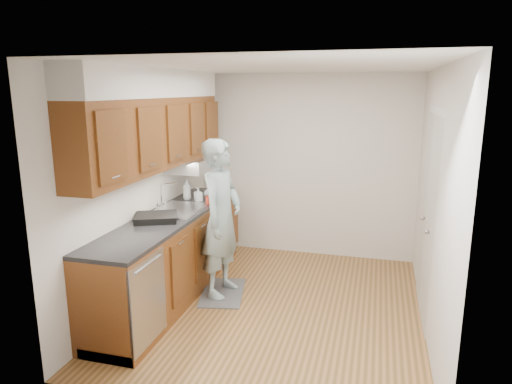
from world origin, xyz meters
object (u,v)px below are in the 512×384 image
(soap_bottle_a, at_px, (187,189))
(steel_can, at_px, (210,195))
(soap_bottle_c, at_px, (209,192))
(soda_can, at_px, (208,201))
(person, at_px, (221,208))
(soap_bottle_b, at_px, (198,194))
(dish_rack, at_px, (156,218))

(soap_bottle_a, xyz_separation_m, steel_can, (0.30, 0.02, -0.07))
(soap_bottle_c, xyz_separation_m, soda_can, (0.12, -0.33, -0.03))
(person, relative_size, soap_bottle_b, 11.55)
(person, distance_m, soap_bottle_b, 0.69)
(person, height_order, soap_bottle_b, person)
(soda_can, xyz_separation_m, dish_rack, (-0.29, -0.76, -0.02))
(dish_rack, bearing_deg, steel_can, 52.97)
(soap_bottle_a, distance_m, soap_bottle_b, 0.19)
(soap_bottle_a, height_order, steel_can, soap_bottle_a)
(soap_bottle_b, bearing_deg, soap_bottle_a, 161.91)
(soap_bottle_b, bearing_deg, person, -46.60)
(soap_bottle_b, xyz_separation_m, steel_can, (0.13, 0.08, -0.03))
(soap_bottle_b, distance_m, soda_can, 0.24)
(person, relative_size, soap_bottle_c, 12.41)
(soap_bottle_b, bearing_deg, steel_can, 32.42)
(soap_bottle_b, distance_m, soap_bottle_c, 0.19)
(soda_can, bearing_deg, soap_bottle_c, 110.02)
(soda_can, bearing_deg, steel_can, 104.15)
(soda_can, relative_size, steel_can, 0.90)
(soap_bottle_b, xyz_separation_m, soap_bottle_c, (0.07, 0.18, -0.01))
(soap_bottle_b, bearing_deg, dish_rack, -96.60)
(soap_bottle_a, distance_m, soap_bottle_c, 0.27)
(soap_bottle_b, bearing_deg, soda_can, -39.22)
(soap_bottle_a, distance_m, dish_rack, 0.98)
(person, xyz_separation_m, soap_bottle_b, (-0.47, 0.50, 0.02))
(soda_can, bearing_deg, soap_bottle_a, 149.92)
(soap_bottle_b, distance_m, dish_rack, 0.92)
(soap_bottle_a, xyz_separation_m, soap_bottle_c, (0.24, 0.12, -0.05))
(dish_rack, bearing_deg, soap_bottle_a, 70.15)
(person, relative_size, soda_can, 18.37)
(soap_bottle_a, height_order, soap_bottle_b, soap_bottle_a)
(soap_bottle_b, xyz_separation_m, soda_can, (0.19, -0.15, -0.03))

